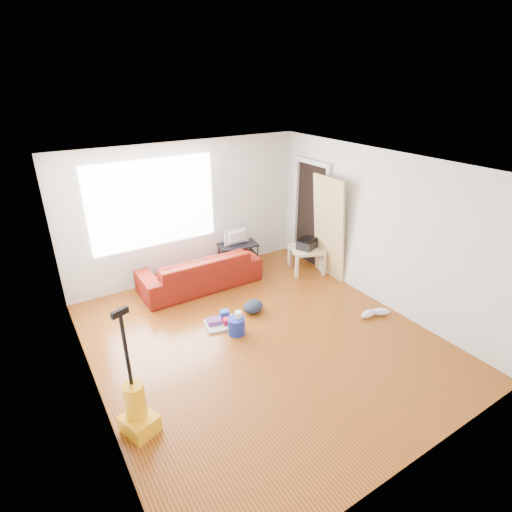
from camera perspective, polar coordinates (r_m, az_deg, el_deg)
room at (r=5.44m, az=0.66°, el=-0.04°), size 4.51×5.01×2.51m
sofa at (r=7.37m, az=-7.88°, el=-4.20°), size 2.15×0.84×0.63m
tv_stand at (r=7.85m, az=-2.54°, el=0.04°), size 0.80×0.54×0.51m
tv at (r=7.69m, az=-2.60°, el=2.75°), size 0.53×0.07×0.30m
side_table at (r=7.74m, az=7.29°, el=0.62°), size 0.76×0.76×0.48m
printer at (r=7.67m, az=7.35°, el=1.80°), size 0.45×0.40×0.20m
bucket at (r=6.07m, az=-2.79°, el=-10.92°), size 0.31×0.31×0.26m
toilet_paper at (r=5.99m, az=-2.52°, el=-9.40°), size 0.11×0.11×0.10m
cleaning_tray at (r=6.24m, az=-4.94°, el=-9.31°), size 0.54×0.47×0.17m
backpack at (r=6.54m, az=-0.40°, el=-7.96°), size 0.43×0.39×0.20m
sneakers at (r=6.68m, az=16.57°, el=-7.78°), size 0.53×0.27×0.12m
vacuum at (r=4.71m, az=-16.64°, el=-20.27°), size 0.41×0.44×1.49m
door_panel at (r=7.77m, az=9.83°, el=-2.73°), size 0.24×0.77×1.92m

